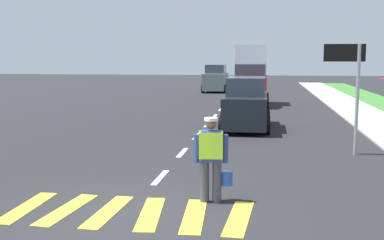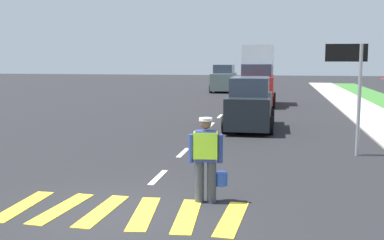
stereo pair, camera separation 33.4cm
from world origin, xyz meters
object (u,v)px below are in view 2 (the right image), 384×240
at_px(lane_direction_sign, 352,72).
at_px(car_outgoing_ahead, 250,105).
at_px(road_worker, 207,156).
at_px(car_oncoming_third, 224,79).
at_px(delivery_truck, 257,78).

distance_m(lane_direction_sign, car_outgoing_ahead, 5.85).
distance_m(road_worker, car_outgoing_ahead, 9.94).
height_order(car_oncoming_third, car_outgoing_ahead, car_oncoming_third).
xyz_separation_m(road_worker, car_oncoming_third, (-3.14, 30.40, 0.11)).
height_order(road_worker, car_outgoing_ahead, car_outgoing_ahead).
relative_size(road_worker, delivery_truck, 0.36).
relative_size(car_oncoming_third, car_outgoing_ahead, 0.99).
relative_size(delivery_truck, car_outgoing_ahead, 1.05).
bearing_deg(car_outgoing_ahead, delivery_truck, 90.89).
bearing_deg(delivery_truck, car_outgoing_ahead, -89.11).
bearing_deg(car_outgoing_ahead, car_oncoming_third, 99.37).
xyz_separation_m(road_worker, lane_direction_sign, (3.36, 5.21, 1.48)).
height_order(road_worker, car_oncoming_third, car_oncoming_third).
bearing_deg(car_oncoming_third, lane_direction_sign, -75.53).
xyz_separation_m(lane_direction_sign, car_outgoing_ahead, (-3.12, 4.73, -1.45)).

